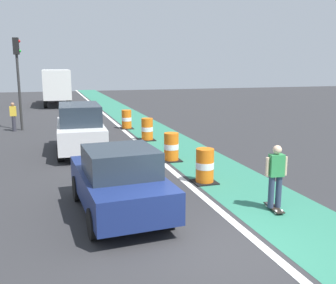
{
  "coord_description": "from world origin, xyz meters",
  "views": [
    {
      "loc": [
        -3.08,
        -6.59,
        3.63
      ],
      "look_at": [
        0.67,
        5.41,
        1.1
      ],
      "focal_mm": 40.94,
      "sensor_mm": 36.0,
      "label": 1
    }
  ],
  "objects_px": {
    "traffic_barrel_front": "(205,166)",
    "delivery_truck_down_block": "(56,85)",
    "traffic_barrel_back": "(147,130)",
    "pedestrian_crossing": "(13,116)",
    "parked_suv_second": "(80,128)",
    "traffic_barrel_far": "(127,120)",
    "traffic_barrel_mid": "(171,147)",
    "traffic_light_corner": "(18,68)",
    "parked_sedan_nearest": "(119,181)",
    "skateboarder_on_lane": "(276,176)"
  },
  "relations": [
    {
      "from": "traffic_barrel_front",
      "to": "delivery_truck_down_block",
      "type": "relative_size",
      "value": 0.14
    },
    {
      "from": "traffic_barrel_back",
      "to": "pedestrian_crossing",
      "type": "bearing_deg",
      "value": 143.59
    },
    {
      "from": "traffic_barrel_back",
      "to": "delivery_truck_down_block",
      "type": "bearing_deg",
      "value": 101.24
    },
    {
      "from": "parked_suv_second",
      "to": "traffic_barrel_far",
      "type": "height_order",
      "value": "parked_suv_second"
    },
    {
      "from": "traffic_barrel_mid",
      "to": "parked_suv_second",
      "type": "bearing_deg",
      "value": 141.31
    },
    {
      "from": "delivery_truck_down_block",
      "to": "traffic_light_corner",
      "type": "xyz_separation_m",
      "value": [
        -2.3,
        -13.86,
        1.65
      ]
    },
    {
      "from": "traffic_barrel_far",
      "to": "traffic_light_corner",
      "type": "height_order",
      "value": "traffic_light_corner"
    },
    {
      "from": "traffic_barrel_front",
      "to": "traffic_barrel_back",
      "type": "bearing_deg",
      "value": 90.01
    },
    {
      "from": "parked_sedan_nearest",
      "to": "traffic_barrel_mid",
      "type": "height_order",
      "value": "parked_sedan_nearest"
    },
    {
      "from": "skateboarder_on_lane",
      "to": "delivery_truck_down_block",
      "type": "distance_m",
      "value": 29.2
    },
    {
      "from": "traffic_barrel_back",
      "to": "delivery_truck_down_block",
      "type": "height_order",
      "value": "delivery_truck_down_block"
    },
    {
      "from": "traffic_barrel_far",
      "to": "traffic_barrel_front",
      "type": "bearing_deg",
      "value": -88.57
    },
    {
      "from": "pedestrian_crossing",
      "to": "parked_sedan_nearest",
      "type": "bearing_deg",
      "value": -75.9
    },
    {
      "from": "parked_sedan_nearest",
      "to": "traffic_barrel_far",
      "type": "relative_size",
      "value": 3.85
    },
    {
      "from": "traffic_barrel_far",
      "to": "delivery_truck_down_block",
      "type": "relative_size",
      "value": 0.14
    },
    {
      "from": "parked_sedan_nearest",
      "to": "pedestrian_crossing",
      "type": "height_order",
      "value": "parked_sedan_nearest"
    },
    {
      "from": "pedestrian_crossing",
      "to": "traffic_light_corner",
      "type": "bearing_deg",
      "value": 33.18
    },
    {
      "from": "delivery_truck_down_block",
      "to": "traffic_barrel_mid",
      "type": "bearing_deg",
      "value": -81.12
    },
    {
      "from": "traffic_barrel_mid",
      "to": "delivery_truck_down_block",
      "type": "bearing_deg",
      "value": 98.88
    },
    {
      "from": "traffic_barrel_front",
      "to": "traffic_barrel_far",
      "type": "bearing_deg",
      "value": 91.43
    },
    {
      "from": "parked_sedan_nearest",
      "to": "pedestrian_crossing",
      "type": "xyz_separation_m",
      "value": [
        -3.45,
        13.74,
        0.03
      ]
    },
    {
      "from": "traffic_barrel_front",
      "to": "delivery_truck_down_block",
      "type": "distance_m",
      "value": 26.44
    },
    {
      "from": "traffic_barrel_front",
      "to": "pedestrian_crossing",
      "type": "distance_m",
      "value": 13.65
    },
    {
      "from": "traffic_barrel_front",
      "to": "traffic_light_corner",
      "type": "relative_size",
      "value": 0.21
    },
    {
      "from": "traffic_barrel_far",
      "to": "traffic_barrel_mid",
      "type": "bearing_deg",
      "value": -89.01
    },
    {
      "from": "traffic_light_corner",
      "to": "parked_suv_second",
      "type": "bearing_deg",
      "value": -68.02
    },
    {
      "from": "traffic_barrel_front",
      "to": "traffic_barrel_mid",
      "type": "xyz_separation_m",
      "value": [
        -0.14,
        2.99,
        0.0
      ]
    },
    {
      "from": "parked_suv_second",
      "to": "traffic_barrel_far",
      "type": "relative_size",
      "value": 4.27
    },
    {
      "from": "delivery_truck_down_block",
      "to": "pedestrian_crossing",
      "type": "bearing_deg",
      "value": -100.82
    },
    {
      "from": "skateboarder_on_lane",
      "to": "traffic_barrel_front",
      "type": "height_order",
      "value": "skateboarder_on_lane"
    },
    {
      "from": "delivery_truck_down_block",
      "to": "pedestrian_crossing",
      "type": "height_order",
      "value": "delivery_truck_down_block"
    },
    {
      "from": "skateboarder_on_lane",
      "to": "pedestrian_crossing",
      "type": "distance_m",
      "value": 16.39
    },
    {
      "from": "traffic_barrel_front",
      "to": "traffic_light_corner",
      "type": "distance_m",
      "value": 14.01
    },
    {
      "from": "traffic_light_corner",
      "to": "parked_sedan_nearest",
      "type": "bearing_deg",
      "value": -77.7
    },
    {
      "from": "traffic_barrel_front",
      "to": "parked_sedan_nearest",
      "type": "bearing_deg",
      "value": -150.16
    },
    {
      "from": "traffic_barrel_back",
      "to": "traffic_light_corner",
      "type": "relative_size",
      "value": 0.21
    },
    {
      "from": "parked_sedan_nearest",
      "to": "traffic_light_corner",
      "type": "distance_m",
      "value": 14.58
    },
    {
      "from": "traffic_barrel_mid",
      "to": "traffic_light_corner",
      "type": "xyz_separation_m",
      "value": [
        -5.91,
        9.29,
        2.97
      ]
    },
    {
      "from": "parked_sedan_nearest",
      "to": "skateboarder_on_lane",
      "type": "bearing_deg",
      "value": -14.29
    },
    {
      "from": "traffic_light_corner",
      "to": "traffic_barrel_far",
      "type": "bearing_deg",
      "value": -12.3
    },
    {
      "from": "traffic_barrel_front",
      "to": "traffic_barrel_back",
      "type": "distance_m",
      "value": 7.27
    },
    {
      "from": "skateboarder_on_lane",
      "to": "traffic_barrel_far",
      "type": "bearing_deg",
      "value": 94.44
    },
    {
      "from": "traffic_barrel_front",
      "to": "traffic_barrel_far",
      "type": "height_order",
      "value": "same"
    },
    {
      "from": "traffic_barrel_mid",
      "to": "traffic_light_corner",
      "type": "distance_m",
      "value": 11.41
    },
    {
      "from": "traffic_light_corner",
      "to": "pedestrian_crossing",
      "type": "height_order",
      "value": "traffic_light_corner"
    },
    {
      "from": "skateboarder_on_lane",
      "to": "traffic_barrel_far",
      "type": "xyz_separation_m",
      "value": [
        -1.06,
        13.71,
        -0.38
      ]
    },
    {
      "from": "skateboarder_on_lane",
      "to": "traffic_barrel_back",
      "type": "distance_m",
      "value": 9.99
    },
    {
      "from": "parked_suv_second",
      "to": "pedestrian_crossing",
      "type": "xyz_separation_m",
      "value": [
        -3.11,
        6.47,
        -0.17
      ]
    },
    {
      "from": "traffic_barrel_back",
      "to": "delivery_truck_down_block",
      "type": "xyz_separation_m",
      "value": [
        -3.75,
        18.87,
        1.31
      ]
    },
    {
      "from": "traffic_barrel_mid",
      "to": "traffic_barrel_back",
      "type": "bearing_deg",
      "value": 88.18
    }
  ]
}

